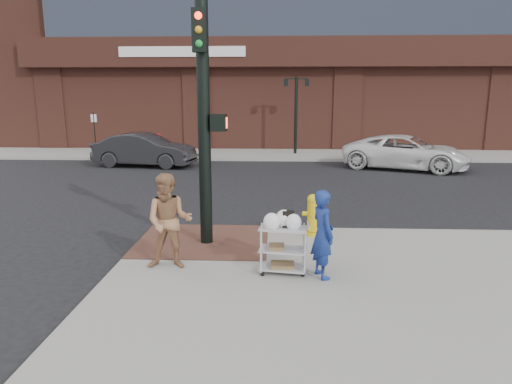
{
  "coord_description": "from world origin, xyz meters",
  "views": [
    {
      "loc": [
        0.97,
        -8.5,
        3.27
      ],
      "look_at": [
        0.56,
        0.88,
        1.25
      ],
      "focal_mm": 32.0,
      "sensor_mm": 36.0,
      "label": 1
    }
  ],
  "objects_px": {
    "traffic_signal_pole": "(205,116)",
    "utility_cart": "(283,245)",
    "pedestrian_tan": "(169,221)",
    "sedan_dark": "(145,150)",
    "fire_hydrant": "(312,214)",
    "woman_blue": "(323,234)",
    "lamp_post": "(296,107)",
    "minivan_white": "(406,152)"
  },
  "relations": [
    {
      "from": "lamp_post",
      "to": "fire_hydrant",
      "type": "height_order",
      "value": "lamp_post"
    },
    {
      "from": "lamp_post",
      "to": "traffic_signal_pole",
      "type": "bearing_deg",
      "value": -99.24
    },
    {
      "from": "traffic_signal_pole",
      "to": "pedestrian_tan",
      "type": "bearing_deg",
      "value": -107.87
    },
    {
      "from": "woman_blue",
      "to": "sedan_dark",
      "type": "xyz_separation_m",
      "value": [
        -6.84,
        13.1,
        -0.16
      ]
    },
    {
      "from": "woman_blue",
      "to": "fire_hydrant",
      "type": "distance_m",
      "value": 2.42
    },
    {
      "from": "traffic_signal_pole",
      "to": "utility_cart",
      "type": "bearing_deg",
      "value": -45.46
    },
    {
      "from": "lamp_post",
      "to": "pedestrian_tan",
      "type": "height_order",
      "value": "lamp_post"
    },
    {
      "from": "minivan_white",
      "to": "sedan_dark",
      "type": "bearing_deg",
      "value": 111.3
    },
    {
      "from": "woman_blue",
      "to": "minivan_white",
      "type": "xyz_separation_m",
      "value": [
        4.94,
        12.86,
        -0.18
      ]
    },
    {
      "from": "pedestrian_tan",
      "to": "sedan_dark",
      "type": "bearing_deg",
      "value": 104.88
    },
    {
      "from": "utility_cart",
      "to": "sedan_dark",
      "type": "bearing_deg",
      "value": 115.46
    },
    {
      "from": "minivan_white",
      "to": "utility_cart",
      "type": "xyz_separation_m",
      "value": [
        -5.62,
        -12.71,
        -0.09
      ]
    },
    {
      "from": "pedestrian_tan",
      "to": "utility_cart",
      "type": "xyz_separation_m",
      "value": [
        2.05,
        -0.17,
        -0.36
      ]
    },
    {
      "from": "lamp_post",
      "to": "fire_hydrant",
      "type": "distance_m",
      "value": 14.72
    },
    {
      "from": "fire_hydrant",
      "to": "minivan_white",
      "type": "bearing_deg",
      "value": 64.78
    },
    {
      "from": "sedan_dark",
      "to": "minivan_white",
      "type": "height_order",
      "value": "sedan_dark"
    },
    {
      "from": "traffic_signal_pole",
      "to": "woman_blue",
      "type": "xyz_separation_m",
      "value": [
        2.26,
        -1.76,
        -1.91
      ]
    },
    {
      "from": "lamp_post",
      "to": "pedestrian_tan",
      "type": "xyz_separation_m",
      "value": [
        -2.94,
        -16.66,
        -1.59
      ]
    },
    {
      "from": "woman_blue",
      "to": "sedan_dark",
      "type": "relative_size",
      "value": 0.33
    },
    {
      "from": "woman_blue",
      "to": "utility_cart",
      "type": "distance_m",
      "value": 0.74
    },
    {
      "from": "woman_blue",
      "to": "lamp_post",
      "type": "bearing_deg",
      "value": -21.23
    },
    {
      "from": "sedan_dark",
      "to": "utility_cart",
      "type": "xyz_separation_m",
      "value": [
        6.17,
        -12.95,
        -0.1
      ]
    },
    {
      "from": "utility_cart",
      "to": "fire_hydrant",
      "type": "xyz_separation_m",
      "value": [
        0.69,
        2.25,
        -0.03
      ]
    },
    {
      "from": "minivan_white",
      "to": "lamp_post",
      "type": "bearing_deg",
      "value": 71.34
    },
    {
      "from": "pedestrian_tan",
      "to": "minivan_white",
      "type": "bearing_deg",
      "value": 55.59
    },
    {
      "from": "woman_blue",
      "to": "utility_cart",
      "type": "xyz_separation_m",
      "value": [
        -0.68,
        0.15,
        -0.26
      ]
    },
    {
      "from": "lamp_post",
      "to": "sedan_dark",
      "type": "distance_m",
      "value": 8.27
    },
    {
      "from": "fire_hydrant",
      "to": "utility_cart",
      "type": "bearing_deg",
      "value": -107.05
    },
    {
      "from": "lamp_post",
      "to": "utility_cart",
      "type": "xyz_separation_m",
      "value": [
        -0.9,
        -16.83,
        -1.96
      ]
    },
    {
      "from": "utility_cart",
      "to": "fire_hydrant",
      "type": "bearing_deg",
      "value": 72.95
    },
    {
      "from": "lamp_post",
      "to": "minivan_white",
      "type": "relative_size",
      "value": 0.74
    },
    {
      "from": "traffic_signal_pole",
      "to": "fire_hydrant",
      "type": "height_order",
      "value": "traffic_signal_pole"
    },
    {
      "from": "lamp_post",
      "to": "utility_cart",
      "type": "distance_m",
      "value": 16.97
    },
    {
      "from": "lamp_post",
      "to": "fire_hydrant",
      "type": "relative_size",
      "value": 4.22
    },
    {
      "from": "lamp_post",
      "to": "minivan_white",
      "type": "height_order",
      "value": "lamp_post"
    },
    {
      "from": "lamp_post",
      "to": "sedan_dark",
      "type": "relative_size",
      "value": 0.86
    },
    {
      "from": "sedan_dark",
      "to": "minivan_white",
      "type": "xyz_separation_m",
      "value": [
        11.78,
        -0.24,
        -0.01
      ]
    },
    {
      "from": "minivan_white",
      "to": "woman_blue",
      "type": "bearing_deg",
      "value": -178.52
    },
    {
      "from": "lamp_post",
      "to": "woman_blue",
      "type": "bearing_deg",
      "value": -90.73
    },
    {
      "from": "minivan_white",
      "to": "fire_hydrant",
      "type": "relative_size",
      "value": 5.68
    },
    {
      "from": "utility_cart",
      "to": "minivan_white",
      "type": "bearing_deg",
      "value": 66.16
    },
    {
      "from": "woman_blue",
      "to": "pedestrian_tan",
      "type": "distance_m",
      "value": 2.74
    }
  ]
}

